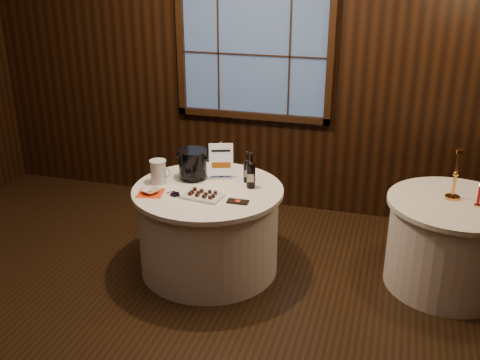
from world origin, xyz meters
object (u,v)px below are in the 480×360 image
(port_bottle_left, at_px, (247,169))
(chocolate_plate, at_px, (203,195))
(grape_bunch, at_px, (176,194))
(side_table, at_px, (450,244))
(brass_candlestick, at_px, (455,181))
(sign_stand, at_px, (221,166))
(red_candle, at_px, (479,197))
(ice_bucket, at_px, (193,164))
(glass_pitcher, at_px, (158,172))
(cracker_bowl, at_px, (150,191))
(main_table, at_px, (209,229))
(chocolate_box, at_px, (238,202))
(port_bottle_right, at_px, (251,173))

(port_bottle_left, xyz_separation_m, chocolate_plate, (-0.26, -0.42, -0.10))
(port_bottle_left, bearing_deg, grape_bunch, -153.89)
(chocolate_plate, bearing_deg, side_table, 13.77)
(brass_candlestick, bearing_deg, chocolate_plate, -164.47)
(sign_stand, relative_size, red_candle, 1.75)
(ice_bucket, xyz_separation_m, red_candle, (2.35, 0.09, -0.06))
(sign_stand, relative_size, grape_bunch, 2.15)
(side_table, relative_size, glass_pitcher, 5.26)
(sign_stand, bearing_deg, ice_bucket, -179.55)
(ice_bucket, bearing_deg, glass_pitcher, -146.02)
(ice_bucket, relative_size, grape_bunch, 1.70)
(chocolate_plate, bearing_deg, cracker_bowl, -173.75)
(grape_bunch, distance_m, glass_pitcher, 0.34)
(side_table, relative_size, red_candle, 5.64)
(chocolate_plate, xyz_separation_m, grape_bunch, (-0.22, -0.03, -0.00))
(main_table, xyz_separation_m, ice_bucket, (-0.20, 0.17, 0.52))
(side_table, distance_m, brass_candlestick, 0.54)
(glass_pitcher, relative_size, brass_candlestick, 0.49)
(grape_bunch, bearing_deg, ice_bucket, 89.57)
(cracker_bowl, bearing_deg, chocolate_box, 2.07)
(chocolate_plate, bearing_deg, red_candle, 11.73)
(brass_candlestick, bearing_deg, glass_pitcher, -171.53)
(port_bottle_right, bearing_deg, ice_bucket, 164.31)
(main_table, height_order, cracker_bowl, cracker_bowl)
(port_bottle_left, height_order, ice_bucket, port_bottle_left)
(sign_stand, height_order, cracker_bowl, sign_stand)
(main_table, distance_m, ice_bucket, 0.58)
(port_bottle_right, relative_size, brass_candlestick, 0.74)
(brass_candlestick, bearing_deg, main_table, -169.74)
(side_table, height_order, brass_candlestick, brass_candlestick)
(side_table, distance_m, glass_pitcher, 2.51)
(side_table, bearing_deg, ice_bucket, -176.49)
(grape_bunch, bearing_deg, port_bottle_left, 43.26)
(port_bottle_right, bearing_deg, chocolate_plate, -147.54)
(port_bottle_left, bearing_deg, main_table, -157.51)
(chocolate_plate, xyz_separation_m, glass_pitcher, (-0.47, 0.18, 0.09))
(main_table, distance_m, chocolate_box, 0.55)
(port_bottle_right, bearing_deg, red_candle, -6.29)
(chocolate_plate, bearing_deg, ice_bucket, 121.65)
(sign_stand, height_order, glass_pitcher, sign_stand)
(main_table, bearing_deg, grape_bunch, -132.26)
(main_table, bearing_deg, glass_pitcher, -179.58)
(port_bottle_right, xyz_separation_m, chocolate_plate, (-0.32, -0.30, -0.12))
(chocolate_plate, xyz_separation_m, brass_candlestick, (1.95, 0.54, 0.13))
(side_table, bearing_deg, port_bottle_right, -173.74)
(cracker_bowl, bearing_deg, port_bottle_left, 33.63)
(main_table, xyz_separation_m, brass_candlestick, (1.97, 0.36, 0.53))
(port_bottle_right, xyz_separation_m, ice_bucket, (-0.54, 0.05, 0.01))
(brass_candlestick, bearing_deg, side_table, -61.30)
(grape_bunch, xyz_separation_m, brass_candlestick, (2.17, 0.57, 0.13))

